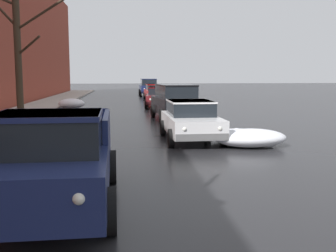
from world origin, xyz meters
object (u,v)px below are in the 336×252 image
pickup_truck_darkblue_approaching_near_lane (55,159)px  suv_black_parked_kerbside_mid (176,101)px  suv_darkblue_at_far_intersection (148,86)px  bare_tree_mid_block (17,43)px  sedan_maroon_parked_far_down_block (159,96)px  sedan_white_parked_kerbside_close (191,119)px  sedan_red_queued_behind_truck (155,92)px

pickup_truck_darkblue_approaching_near_lane → suv_black_parked_kerbside_mid: suv_black_parked_kerbside_mid is taller
suv_black_parked_kerbside_mid → suv_darkblue_at_far_intersection: bearing=90.8°
bare_tree_mid_block → sedan_maroon_parked_far_down_block: size_ratio=1.59×
bare_tree_mid_block → sedan_white_parked_kerbside_close: size_ratio=1.72×
sedan_maroon_parked_far_down_block → suv_darkblue_at_far_intersection: (-0.05, 15.04, 0.23)m
sedan_white_parked_kerbside_close → sedan_maroon_parked_far_down_block: bearing=90.2°
suv_darkblue_at_far_intersection → bare_tree_mid_block: bearing=-104.2°
sedan_maroon_parked_far_down_block → bare_tree_mid_block: bearing=-120.8°
suv_black_parked_kerbside_mid → sedan_red_queued_behind_truck: 15.81m
sedan_maroon_parked_far_down_block → sedan_red_queued_behind_truck: 7.81m
pickup_truck_darkblue_approaching_near_lane → suv_darkblue_at_far_intersection: 36.92m
sedan_white_parked_kerbside_close → suv_darkblue_at_far_intersection: size_ratio=0.88×
sedan_white_parked_kerbside_close → sedan_maroon_parked_far_down_block: same height
suv_black_parked_kerbside_mid → suv_darkblue_at_far_intersection: 23.04m
bare_tree_mid_block → sedan_white_parked_kerbside_close: bare_tree_mid_block is taller
pickup_truck_darkblue_approaching_near_lane → suv_black_parked_kerbside_mid: 14.21m
sedan_maroon_parked_far_down_block → sedan_white_parked_kerbside_close: bearing=-89.8°
pickup_truck_darkblue_approaching_near_lane → sedan_red_queued_behind_truck: pickup_truck_darkblue_approaching_near_lane is taller
bare_tree_mid_block → sedan_red_queued_behind_truck: bare_tree_mid_block is taller
bare_tree_mid_block → suv_black_parked_kerbside_mid: bare_tree_mid_block is taller
suv_black_parked_kerbside_mid → sedan_red_queued_behind_truck: suv_black_parked_kerbside_mid is taller
pickup_truck_darkblue_approaching_near_lane → sedan_red_queued_behind_truck: 29.76m
sedan_white_parked_kerbside_close → sedan_red_queued_behind_truck: size_ratio=0.92×
suv_black_parked_kerbside_mid → suv_darkblue_at_far_intersection: size_ratio=0.98×
bare_tree_mid_block → sedan_maroon_parked_far_down_block: 13.41m
pickup_truck_darkblue_approaching_near_lane → sedan_white_parked_kerbside_close: size_ratio=1.22×
suv_black_parked_kerbside_mid → sedan_maroon_parked_far_down_block: (-0.25, 8.00, -0.23)m
sedan_white_parked_kerbside_close → suv_darkblue_at_far_intersection: 29.67m
sedan_white_parked_kerbside_close → suv_black_parked_kerbside_mid: bearing=88.2°
pickup_truck_darkblue_approaching_near_lane → suv_darkblue_at_far_intersection: suv_darkblue_at_far_intersection is taller
sedan_white_parked_kerbside_close → sedan_red_queued_behind_truck: same height
bare_tree_mid_block → suv_black_parked_kerbside_mid: 8.13m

